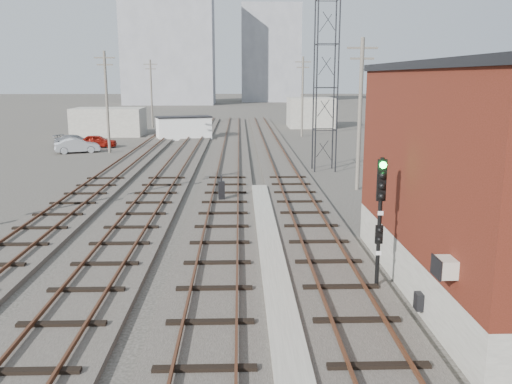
{
  "coord_description": "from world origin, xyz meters",
  "views": [
    {
      "loc": [
        -0.67,
        -4.26,
        6.75
      ],
      "look_at": [
        -0.02,
        17.11,
        2.2
      ],
      "focal_mm": 38.0,
      "sensor_mm": 36.0,
      "label": 1
    }
  ],
  "objects_px": {
    "site_trailer": "(184,128)",
    "car_silver": "(77,146)",
    "switch_stand": "(222,191)",
    "signal_mast": "(380,213)",
    "car_red": "(97,141)",
    "car_grey": "(75,141)"
  },
  "relations": [
    {
      "from": "site_trailer",
      "to": "car_silver",
      "type": "height_order",
      "value": "site_trailer"
    },
    {
      "from": "site_trailer",
      "to": "switch_stand",
      "type": "bearing_deg",
      "value": -96.84
    },
    {
      "from": "signal_mast",
      "to": "site_trailer",
      "type": "distance_m",
      "value": 45.04
    },
    {
      "from": "site_trailer",
      "to": "car_red",
      "type": "height_order",
      "value": "site_trailer"
    },
    {
      "from": "switch_stand",
      "to": "car_grey",
      "type": "bearing_deg",
      "value": 110.97
    },
    {
      "from": "switch_stand",
      "to": "car_silver",
      "type": "distance_m",
      "value": 24.49
    },
    {
      "from": "switch_stand",
      "to": "car_grey",
      "type": "height_order",
      "value": "switch_stand"
    },
    {
      "from": "signal_mast",
      "to": "switch_stand",
      "type": "distance_m",
      "value": 13.95
    },
    {
      "from": "signal_mast",
      "to": "car_red",
      "type": "xyz_separation_m",
      "value": [
        -18.23,
        36.75,
        -1.96
      ]
    },
    {
      "from": "car_silver",
      "to": "car_grey",
      "type": "height_order",
      "value": "car_silver"
    },
    {
      "from": "signal_mast",
      "to": "car_red",
      "type": "distance_m",
      "value": 41.07
    },
    {
      "from": "car_grey",
      "to": "site_trailer",
      "type": "bearing_deg",
      "value": -34.52
    },
    {
      "from": "car_red",
      "to": "car_grey",
      "type": "xyz_separation_m",
      "value": [
        -2.29,
        0.27,
        -0.03
      ]
    },
    {
      "from": "switch_stand",
      "to": "site_trailer",
      "type": "bearing_deg",
      "value": 88.44
    },
    {
      "from": "signal_mast",
      "to": "switch_stand",
      "type": "bearing_deg",
      "value": 112.92
    },
    {
      "from": "car_red",
      "to": "car_grey",
      "type": "relative_size",
      "value": 0.89
    },
    {
      "from": "switch_stand",
      "to": "car_red",
      "type": "xyz_separation_m",
      "value": [
        -12.85,
        24.02,
        -0.03
      ]
    },
    {
      "from": "signal_mast",
      "to": "site_trailer",
      "type": "bearing_deg",
      "value": 103.52
    },
    {
      "from": "site_trailer",
      "to": "car_silver",
      "type": "bearing_deg",
      "value": -144.8
    },
    {
      "from": "signal_mast",
      "to": "car_red",
      "type": "height_order",
      "value": "signal_mast"
    },
    {
      "from": "signal_mast",
      "to": "car_grey",
      "type": "bearing_deg",
      "value": 119.0
    },
    {
      "from": "site_trailer",
      "to": "car_grey",
      "type": "xyz_separation_m",
      "value": [
        -9.99,
        -6.75,
        -0.67
      ]
    }
  ]
}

